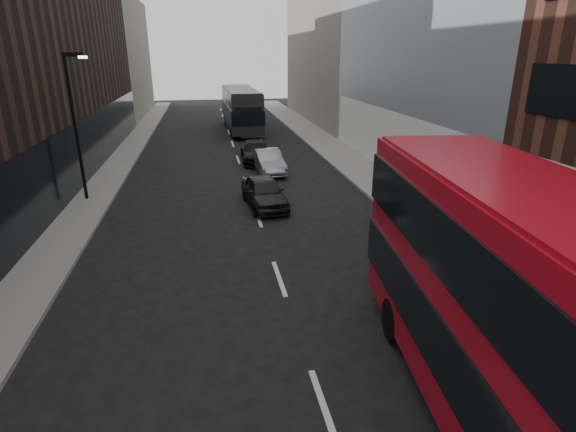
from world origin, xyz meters
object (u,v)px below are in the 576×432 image
street_lamp (76,118)px  grey_bus (241,108)px  red_bus (549,335)px  car_b (268,161)px  car_a (264,192)px  car_c (256,152)px

street_lamp → grey_bus: street_lamp is taller
red_bus → car_b: size_ratio=2.92×
street_lamp → grey_bus: (9.56, 20.82, -2.08)m
street_lamp → car_a: size_ratio=1.63×
red_bus → grey_bus: bearing=99.2°
red_bus → car_c: (-2.03, 25.16, -2.09)m
grey_bus → car_c: 13.65m
street_lamp → car_a: (8.72, -2.43, -3.45)m
street_lamp → grey_bus: bearing=65.3°
grey_bus → car_b: (0.27, -16.72, -1.39)m
street_lamp → car_b: street_lamp is taller
street_lamp → grey_bus: size_ratio=0.57×
car_c → car_b: bearing=-80.5°
red_bus → car_b: bearing=100.6°
car_b → street_lamp: bearing=-161.1°
street_lamp → car_b: 11.20m
car_a → car_c: size_ratio=0.89×
red_bus → car_c: size_ratio=2.62×
street_lamp → grey_bus: 23.01m
grey_bus → car_a: size_ratio=2.84×
red_bus → grey_bus: size_ratio=1.04×
car_b → car_c: bearing=94.0°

